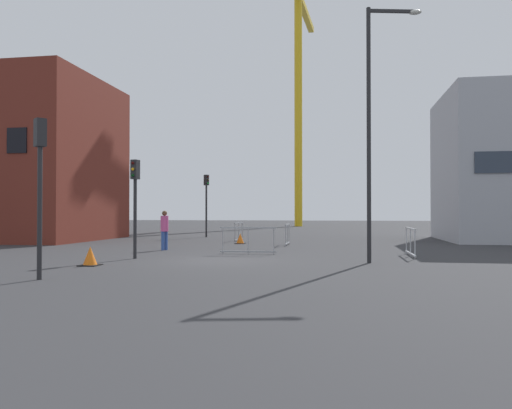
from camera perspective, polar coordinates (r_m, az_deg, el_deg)
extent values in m
plane|color=#333335|center=(17.70, -4.14, -6.31)|extent=(160.00, 160.00, 0.00)
cube|color=maroon|center=(34.00, -25.63, 4.49)|extent=(10.84, 8.90, 9.59)
cube|color=black|center=(28.55, -25.46, 6.58)|extent=(1.10, 0.06, 1.30)
cylinder|color=gold|center=(59.57, 4.81, 10.41)|extent=(0.90, 0.90, 26.59)
cube|color=gold|center=(66.44, 5.24, 21.56)|extent=(1.97, 17.40, 0.70)
cylinder|color=#232326|center=(17.24, 12.65, 7.70)|extent=(0.14, 0.14, 8.48)
cube|color=#232326|center=(18.52, 15.12, 20.38)|extent=(1.56, 0.43, 0.10)
ellipsoid|color=silver|center=(18.76, 17.55, 20.05)|extent=(0.44, 0.24, 0.16)
cylinder|color=#232326|center=(33.69, -5.65, -0.76)|extent=(0.12, 0.12, 3.46)
cube|color=#232326|center=(33.75, -5.64, 2.77)|extent=(0.37, 0.36, 0.70)
sphere|color=#390605|center=(33.63, -5.46, 3.16)|extent=(0.11, 0.11, 0.11)
sphere|color=#3C2905|center=(33.62, -5.46, 2.79)|extent=(0.11, 0.11, 0.11)
sphere|color=green|center=(33.60, -5.46, 2.41)|extent=(0.11, 0.11, 0.11)
cylinder|color=#232326|center=(13.65, -23.30, -0.89)|extent=(0.12, 0.12, 3.32)
cube|color=#232326|center=(13.79, -23.25, 7.49)|extent=(0.37, 0.36, 0.70)
sphere|color=#390605|center=(13.99, -23.48, 8.28)|extent=(0.11, 0.11, 0.11)
sphere|color=#3C2905|center=(13.95, -23.49, 7.39)|extent=(0.11, 0.11, 0.11)
sphere|color=green|center=(13.92, -23.49, 6.50)|extent=(0.11, 0.11, 0.11)
cylinder|color=#232326|center=(18.68, -13.54, -1.59)|extent=(0.12, 0.12, 2.87)
cube|color=#232326|center=(18.74, -13.52, 3.87)|extent=(0.27, 0.31, 0.70)
sphere|color=#390605|center=(18.61, -13.79, 4.59)|extent=(0.11, 0.11, 0.11)
sphere|color=#F2A514|center=(18.59, -13.79, 3.91)|extent=(0.11, 0.11, 0.11)
sphere|color=#07330F|center=(18.57, -13.79, 3.24)|extent=(0.11, 0.11, 0.11)
cylinder|color=#33519E|center=(22.65, -10.14, -4.05)|extent=(0.14, 0.14, 0.83)
cylinder|color=#33519E|center=(22.51, -10.51, -4.07)|extent=(0.14, 0.14, 0.83)
cylinder|color=#D14C8C|center=(22.55, -10.32, -2.14)|extent=(0.34, 0.34, 0.69)
sphere|color=brown|center=(22.54, -10.32, -0.98)|extent=(0.22, 0.22, 0.22)
cube|color=gray|center=(20.08, -0.90, -2.66)|extent=(2.28, 0.14, 0.06)
cube|color=gray|center=(20.13, -0.90, -5.36)|extent=(2.28, 0.14, 0.06)
cylinder|color=gray|center=(20.27, -3.78, -4.12)|extent=(0.04, 0.04, 1.05)
cylinder|color=gray|center=(20.10, -0.90, -4.15)|extent=(0.04, 0.04, 1.05)
cylinder|color=gray|center=(19.98, 2.03, -4.17)|extent=(0.04, 0.04, 1.05)
cube|color=#B2B5BA|center=(20.04, 17.08, -2.62)|extent=(0.07, 2.57, 0.06)
cube|color=#B2B5BA|center=(20.09, 17.09, -5.33)|extent=(0.07, 2.57, 0.06)
cylinder|color=#B2B5BA|center=(18.92, 17.56, -4.32)|extent=(0.04, 0.04, 1.05)
cylinder|color=#B2B5BA|center=(20.06, 17.09, -4.12)|extent=(0.04, 0.04, 1.05)
cylinder|color=#B2B5BA|center=(21.21, 16.66, -3.94)|extent=(0.04, 0.04, 1.05)
cube|color=gray|center=(29.16, -1.97, -2.09)|extent=(0.12, 2.09, 0.06)
cube|color=gray|center=(29.19, -1.97, -3.95)|extent=(0.12, 2.09, 0.06)
cylinder|color=gray|center=(28.26, -2.40, -3.19)|extent=(0.04, 0.04, 1.05)
cylinder|color=gray|center=(29.17, -1.97, -3.12)|extent=(0.04, 0.04, 1.05)
cylinder|color=gray|center=(30.09, -1.56, -3.05)|extent=(0.04, 0.04, 1.05)
cube|color=#9EA0A5|center=(25.47, 3.57, -2.27)|extent=(0.07, 2.00, 0.06)
cube|color=#9EA0A5|center=(25.52, 3.57, -4.40)|extent=(0.07, 2.00, 0.06)
cylinder|color=#9EA0A5|center=(24.60, 3.37, -3.54)|extent=(0.04, 0.04, 1.05)
cylinder|color=#9EA0A5|center=(25.49, 3.57, -3.45)|extent=(0.04, 0.04, 1.05)
cylinder|color=#9EA0A5|center=(26.39, 3.76, -3.36)|extent=(0.04, 0.04, 1.05)
cube|color=black|center=(26.72, -1.80, -4.42)|extent=(0.54, 0.54, 0.03)
cone|color=orange|center=(26.70, -1.80, -3.87)|extent=(0.42, 0.42, 0.55)
cube|color=black|center=(16.73, -18.28, -6.54)|extent=(0.60, 0.60, 0.03)
cone|color=orange|center=(16.70, -18.27, -5.56)|extent=(0.46, 0.46, 0.60)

